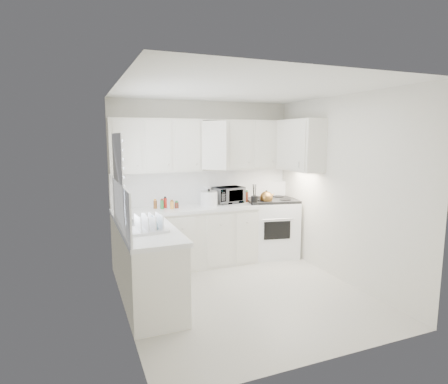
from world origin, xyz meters
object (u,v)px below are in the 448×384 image
tea_kettle (266,197)px  utensil_crock (254,194)px  dish_rack (148,222)px  microwave (228,193)px  rice_cooker (209,197)px  stove (271,219)px

tea_kettle → utensil_crock: 0.25m
dish_rack → tea_kettle: bearing=22.5°
microwave → dish_rack: 2.11m
rice_cooker → dish_rack: 1.76m
rice_cooker → dish_rack: rice_cooker is taller
rice_cooker → utensil_crock: (0.70, -0.21, 0.04)m
tea_kettle → utensil_crock: bearing=-163.1°
utensil_crock → microwave: bearing=134.5°
tea_kettle → rice_cooker: (-0.93, 0.17, 0.02)m
dish_rack → utensil_crock: bearing=24.5°
utensil_crock → dish_rack: 2.18m
tea_kettle → rice_cooker: 0.95m
tea_kettle → microwave: 0.63m
rice_cooker → dish_rack: bearing=-123.2°
microwave → stove: bearing=-20.4°
stove → tea_kettle: stove is taller
microwave → utensil_crock: size_ratio=1.37×
stove → dish_rack: (-2.32, -1.27, 0.43)m
utensil_crock → dish_rack: bearing=-150.5°
tea_kettle → dish_rack: size_ratio=0.63×
rice_cooker → stove: bearing=9.3°
tea_kettle → microwave: size_ratio=0.55×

